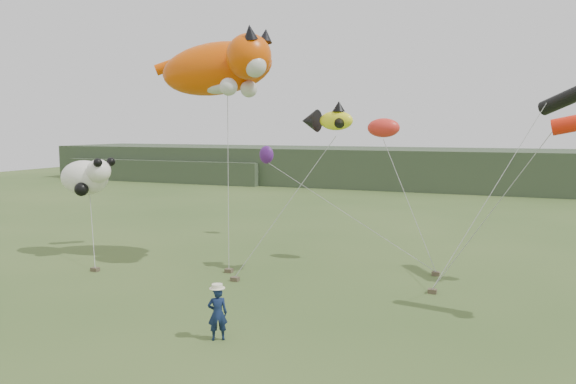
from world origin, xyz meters
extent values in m
plane|color=#385123|center=(0.00, 0.00, 0.00)|extent=(120.00, 120.00, 0.00)
cube|color=#2D3D28|center=(0.00, 45.00, 2.00)|extent=(90.00, 12.00, 4.00)
cube|color=#2D3D28|center=(-30.00, 42.00, 1.25)|extent=(25.00, 8.00, 2.50)
imported|color=#111E41|center=(-0.03, -1.46, 0.79)|extent=(0.69, 0.63, 1.59)
cube|color=brown|center=(-3.36, 5.53, 0.08)|extent=(0.32, 0.26, 0.16)
cube|color=brown|center=(-2.50, 4.42, 0.08)|extent=(0.32, 0.26, 0.16)
cube|color=brown|center=(5.18, 5.67, 0.08)|extent=(0.32, 0.26, 0.16)
cube|color=brown|center=(-8.86, 3.54, 0.08)|extent=(0.32, 0.26, 0.16)
cube|color=brown|center=(4.97, 8.34, 0.08)|extent=(0.32, 0.26, 0.16)
ellipsoid|color=#DE4C02|center=(-4.81, 7.31, 8.85)|extent=(5.75, 3.52, 2.94)
sphere|color=#DE4C02|center=(-2.68, 6.24, 9.17)|extent=(1.92, 1.92, 1.92)
cone|color=black|center=(-2.36, 5.71, 10.08)|extent=(0.60, 0.73, 0.72)
cone|color=black|center=(-2.14, 6.77, 10.08)|extent=(0.60, 0.69, 0.68)
sphere|color=beige|center=(-2.25, 5.92, 8.75)|extent=(0.96, 0.96, 0.96)
ellipsoid|color=beige|center=(-4.59, 6.99, 8.00)|extent=(1.87, 0.94, 0.59)
sphere|color=beige|center=(-3.32, 5.60, 7.89)|extent=(0.75, 0.75, 0.75)
sphere|color=beige|center=(-3.10, 7.09, 7.89)|extent=(0.75, 0.75, 0.75)
cylinder|color=#DE4C02|center=(-7.57, 8.16, 9.28)|extent=(1.98, 1.45, 1.16)
ellipsoid|color=#F7F41F|center=(1.08, 6.55, 6.49)|extent=(1.54, 0.84, 0.78)
cone|color=black|center=(-0.18, 6.86, 6.49)|extent=(0.86, 1.04, 0.94)
cone|color=black|center=(1.18, 6.55, 7.06)|extent=(0.52, 0.52, 0.42)
cone|color=black|center=(1.39, 6.02, 6.38)|extent=(0.55, 0.58, 0.42)
cone|color=black|center=(1.39, 7.07, 6.38)|extent=(0.55, 0.58, 0.42)
cylinder|color=black|center=(9.94, 8.82, 7.48)|extent=(2.72, 2.61, 1.57)
ellipsoid|color=white|center=(-11.42, 5.97, 3.80)|extent=(2.52, 1.68, 1.68)
sphere|color=white|center=(-10.30, 5.69, 4.18)|extent=(1.12, 1.12, 1.12)
sphere|color=black|center=(-10.02, 5.32, 4.60)|extent=(0.41, 0.41, 0.41)
sphere|color=black|center=(-9.92, 6.11, 4.60)|extent=(0.41, 0.41, 0.41)
sphere|color=black|center=(-10.95, 5.22, 3.33)|extent=(0.65, 0.65, 0.65)
sphere|color=black|center=(-12.17, 6.25, 3.43)|extent=(0.65, 0.65, 0.65)
ellipsoid|color=red|center=(2.38, 9.49, 6.20)|extent=(1.46, 0.85, 0.85)
ellipsoid|color=#4F1A73|center=(-5.18, 13.58, 4.69)|extent=(0.84, 0.56, 1.02)
camera|label=1|loc=(7.82, -15.41, 6.18)|focal=35.00mm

